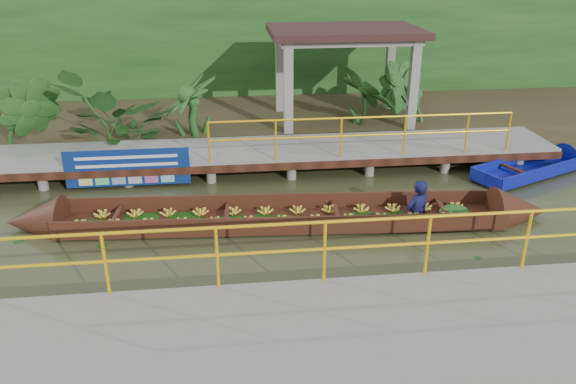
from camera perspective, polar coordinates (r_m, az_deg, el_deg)
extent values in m
plane|color=#313319|center=(11.60, -2.96, -3.85)|extent=(80.00, 80.00, 0.00)
cube|color=#342B1A|center=(18.51, -4.56, 7.46)|extent=(30.00, 8.00, 0.45)
cube|color=gray|center=(14.62, -3.93, 4.19)|extent=(16.00, 2.00, 0.15)
cube|color=black|center=(13.71, -3.70, 2.50)|extent=(16.00, 0.12, 0.18)
cylinder|color=#EAAB0C|center=(13.78, 7.74, 7.52)|extent=(7.50, 0.05, 0.05)
cylinder|color=#EAAB0C|center=(13.91, 7.64, 5.74)|extent=(7.50, 0.05, 0.05)
cylinder|color=#EAAB0C|center=(13.93, 7.63, 5.54)|extent=(0.05, 0.05, 1.00)
cylinder|color=gray|center=(16.37, -25.55, 2.99)|extent=(0.24, 0.24, 0.55)
cylinder|color=gray|center=(14.37, -19.87, 1.24)|extent=(0.24, 0.24, 0.55)
cylinder|color=gray|center=(15.83, -18.70, 3.43)|extent=(0.24, 0.24, 0.55)
cylinder|color=gray|center=(14.03, -11.91, 1.65)|extent=(0.24, 0.24, 0.55)
cylinder|color=gray|center=(15.52, -11.47, 3.84)|extent=(0.24, 0.24, 0.55)
cylinder|color=gray|center=(13.97, -3.73, 2.03)|extent=(0.24, 0.24, 0.55)
cylinder|color=gray|center=(15.47, -4.06, 4.19)|extent=(0.24, 0.24, 0.55)
cylinder|color=gray|center=(14.19, 4.36, 2.37)|extent=(0.24, 0.24, 0.55)
cylinder|color=gray|center=(15.67, 3.28, 4.47)|extent=(0.24, 0.24, 0.55)
cylinder|color=gray|center=(14.69, 12.06, 2.65)|extent=(0.24, 0.24, 0.55)
cylinder|color=gray|center=(16.12, 10.33, 4.67)|extent=(0.24, 0.24, 0.55)
cylinder|color=gray|center=(15.43, 19.13, 2.86)|extent=(0.24, 0.24, 0.55)
cylinder|color=gray|center=(16.80, 16.90, 4.80)|extent=(0.24, 0.24, 0.55)
cylinder|color=gray|center=(13.97, -3.73, 2.03)|extent=(0.24, 0.24, 0.55)
cube|color=gray|center=(8.05, 6.50, -15.30)|extent=(18.00, 2.40, 0.70)
cylinder|color=#EAAB0C|center=(8.27, 5.19, -2.99)|extent=(10.00, 0.05, 0.05)
cylinder|color=#EAAB0C|center=(8.48, 5.08, -5.71)|extent=(10.00, 0.05, 0.05)
cylinder|color=#EAAB0C|center=(8.51, 5.06, -6.00)|extent=(0.05, 0.05, 1.00)
cube|color=gray|center=(15.93, 0.03, 10.00)|extent=(0.25, 0.25, 2.80)
cube|color=gray|center=(16.72, 12.57, 10.10)|extent=(0.25, 0.25, 2.80)
cube|color=gray|center=(18.26, -0.86, 11.76)|extent=(0.25, 0.25, 2.80)
cube|color=gray|center=(18.95, 10.27, 11.83)|extent=(0.25, 0.25, 2.80)
cube|color=gray|center=(17.14, 5.76, 15.28)|extent=(4.00, 2.60, 0.12)
cube|color=#311B18|center=(17.11, 5.78, 15.95)|extent=(4.40, 3.00, 0.20)
cube|color=#173F14|center=(20.57, -5.03, 14.14)|extent=(30.00, 0.80, 4.00)
cube|color=#341C0E|center=(11.81, -0.63, -2.91)|extent=(9.21, 1.75, 0.07)
cube|color=#341C0E|center=(12.26, -0.73, -1.05)|extent=(9.14, 0.68, 0.39)
cube|color=#341C0E|center=(11.23, -0.52, -3.48)|extent=(9.14, 0.68, 0.39)
cone|color=#341C0E|center=(12.67, -24.34, -2.78)|extent=(1.22, 1.17, 1.10)
cone|color=#341C0E|center=(12.98, 22.47, -1.84)|extent=(1.22, 1.17, 1.10)
ellipsoid|color=#173F14|center=(12.44, 16.50, -1.95)|extent=(0.67, 0.55, 0.30)
imported|color=#0F113A|center=(11.90, 13.26, 1.15)|extent=(0.70, 0.59, 1.64)
cube|color=#0D1591|center=(15.53, 23.15, 1.90)|extent=(3.23, 2.12, 0.10)
cube|color=#0D1591|center=(15.74, 21.90, 2.88)|extent=(2.87, 1.32, 0.31)
cube|color=#0D1591|center=(15.24, 24.59, 1.77)|extent=(2.87, 1.32, 0.31)
cube|color=#0D1591|center=(14.31, 19.44, 1.26)|extent=(0.44, 0.88, 0.31)
cone|color=#0D1591|center=(16.91, 26.83, 3.16)|extent=(0.92, 1.05, 0.87)
cube|color=black|center=(15.07, 22.05, 2.14)|extent=(0.47, 0.90, 0.05)
cube|color=navy|center=(13.83, -15.99, 2.38)|extent=(2.92, 0.03, 0.91)
cube|color=white|center=(13.72, -16.12, 3.40)|extent=(2.37, 0.01, 0.07)
cube|color=white|center=(13.79, -16.03, 2.62)|extent=(2.37, 0.01, 0.07)
imported|color=#173F14|center=(16.94, -25.30, 8.18)|extent=(1.65, 1.65, 2.07)
imported|color=#173F14|center=(16.31, -16.89, 8.90)|extent=(1.65, 1.65, 2.07)
imported|color=#173F14|center=(16.08, -9.79, 9.37)|extent=(1.65, 1.65, 2.07)
imported|color=#173F14|center=(16.57, 8.00, 9.89)|extent=(1.65, 1.65, 2.07)
imported|color=#173F14|center=(17.00, 12.97, 9.88)|extent=(1.65, 1.65, 2.07)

